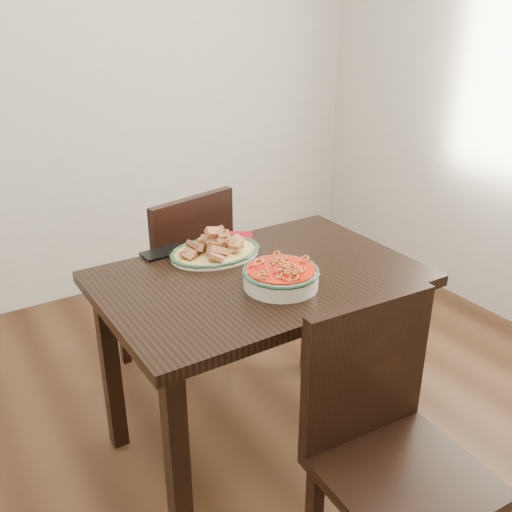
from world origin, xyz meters
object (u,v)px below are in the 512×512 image
chair_far (180,275)px  chair_near (386,440)px  fish_plate (215,244)px  smartphone (164,253)px  noodle_bowl (281,274)px  dining_table (259,301)px

chair_far → chair_near: same height
fish_plate → smartphone: size_ratio=2.10×
fish_plate → noodle_bowl: bearing=-80.0°
smartphone → chair_far: bearing=54.5°
chair_far → smartphone: chair_far is taller
chair_near → fish_plate: (-0.06, 0.88, 0.30)m
chair_far → fish_plate: 0.49m
chair_near → noodle_bowl: chair_near is taller
dining_table → smartphone: bearing=122.1°
chair_far → noodle_bowl: size_ratio=3.40×
chair_near → smartphone: size_ratio=5.39×
dining_table → fish_plate: size_ratio=3.18×
fish_plate → noodle_bowl: 0.35m
chair_far → noodle_bowl: chair_far is taller
noodle_bowl → chair_far: bearing=92.8°
fish_plate → smartphone: fish_plate is taller
dining_table → noodle_bowl: size_ratio=4.21×
dining_table → chair_far: 0.63m
noodle_bowl → dining_table: bearing=94.0°
dining_table → noodle_bowl: noodle_bowl is taller
chair_far → chair_near: size_ratio=1.00×
fish_plate → smartphone: 0.20m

